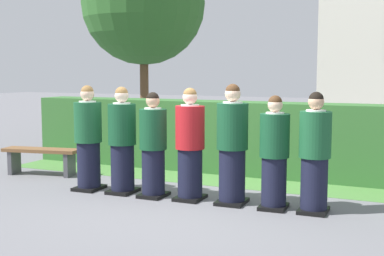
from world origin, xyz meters
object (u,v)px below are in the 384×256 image
(student_in_red_blazer, at_px, (190,147))
(student_front_row_4, at_px, (232,147))
(student_front_row_2, at_px, (153,147))
(student_front_row_5, at_px, (274,155))
(student_front_row_0, at_px, (88,140))
(student_front_row_6, at_px, (315,156))
(student_front_row_1, at_px, (122,143))
(wooden_bench, at_px, (41,156))

(student_in_red_blazer, relative_size, student_front_row_4, 0.96)
(student_front_row_2, xyz_separation_m, student_front_row_5, (1.81, 0.08, -0.01))
(student_front_row_0, bearing_deg, student_in_red_blazer, 2.32)
(student_front_row_6, bearing_deg, student_front_row_2, -177.22)
(student_front_row_2, bearing_deg, student_front_row_6, 2.78)
(student_front_row_1, xyz_separation_m, student_front_row_4, (1.75, 0.07, 0.03))
(student_front_row_4, xyz_separation_m, student_front_row_5, (0.61, -0.02, -0.07))
(student_in_red_blazer, xyz_separation_m, student_front_row_6, (1.78, 0.05, -0.01))
(student_front_row_0, xyz_separation_m, student_front_row_2, (1.15, 0.00, -0.04))
(student_front_row_4, xyz_separation_m, student_front_row_6, (1.14, 0.01, -0.05))
(student_front_row_1, distance_m, student_front_row_4, 1.75)
(student_front_row_5, relative_size, wooden_bench, 1.07)
(student_front_row_0, relative_size, student_in_red_blazer, 1.01)
(student_front_row_5, bearing_deg, wooden_bench, 173.21)
(student_front_row_0, height_order, student_front_row_2, student_front_row_0)
(student_front_row_0, distance_m, student_front_row_6, 3.50)
(student_front_row_1, bearing_deg, student_front_row_2, -2.97)
(student_in_red_blazer, bearing_deg, student_front_row_2, -173.32)
(student_in_red_blazer, distance_m, student_front_row_4, 0.64)
(student_front_row_0, relative_size, student_front_row_6, 1.03)
(student_in_red_blazer, height_order, wooden_bench, student_in_red_blazer)
(student_front_row_4, bearing_deg, student_front_row_0, -177.50)
(student_front_row_1, distance_m, student_front_row_5, 2.36)
(student_front_row_1, bearing_deg, student_front_row_5, 1.27)
(student_front_row_1, bearing_deg, wooden_bench, 164.34)
(wooden_bench, bearing_deg, student_front_row_0, -22.64)
(student_front_row_4, bearing_deg, student_front_row_2, -175.27)
(student_front_row_0, height_order, student_front_row_5, student_front_row_0)
(student_front_row_6, bearing_deg, student_front_row_1, -178.31)
(student_in_red_blazer, xyz_separation_m, student_front_row_5, (1.24, 0.01, -0.04))
(student_front_row_4, relative_size, student_front_row_5, 1.09)
(student_front_row_2, bearing_deg, student_front_row_0, -179.84)
(student_front_row_2, height_order, student_front_row_6, student_front_row_6)
(student_front_row_0, xyz_separation_m, student_front_row_6, (3.50, 0.12, -0.02))
(student_front_row_1, xyz_separation_m, wooden_bench, (-2.07, 0.58, -0.42))
(student_front_row_5, bearing_deg, student_front_row_6, 3.53)
(student_in_red_blazer, distance_m, student_front_row_6, 1.78)
(student_front_row_5, xyz_separation_m, wooden_bench, (-4.43, 0.53, -0.38))
(student_front_row_1, xyz_separation_m, student_front_row_5, (2.36, 0.05, -0.04))
(student_front_row_5, height_order, wooden_bench, student_front_row_5)
(student_in_red_blazer, bearing_deg, wooden_bench, 170.35)
(student_front_row_4, height_order, wooden_bench, student_front_row_4)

